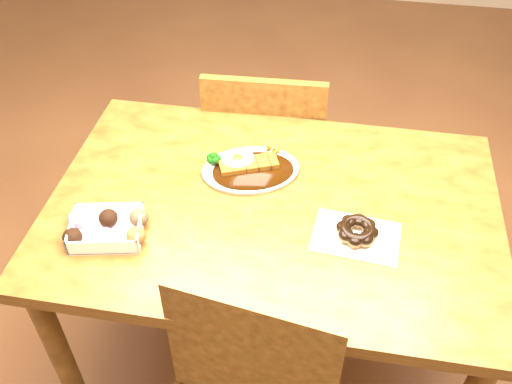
% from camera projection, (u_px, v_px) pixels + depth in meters
% --- Properties ---
extents(ground, '(6.00, 6.00, 0.00)m').
position_uv_depth(ground, '(269.00, 354.00, 2.04)').
color(ground, brown).
rests_on(ground, ground).
extents(table, '(1.20, 0.80, 0.75)m').
position_uv_depth(table, '(272.00, 229.00, 1.59)').
color(table, '#43270D').
rests_on(table, ground).
extents(chair_far, '(0.44, 0.44, 0.87)m').
position_uv_depth(chair_far, '(267.00, 154.00, 2.10)').
color(chair_far, '#43270D').
rests_on(chair_far, ground).
extents(katsu_curry_plate, '(0.32, 0.27, 0.05)m').
position_uv_depth(katsu_curry_plate, '(249.00, 168.00, 1.61)').
color(katsu_curry_plate, white).
rests_on(katsu_curry_plate, table).
extents(donut_box, '(0.21, 0.17, 0.05)m').
position_uv_depth(donut_box, '(106.00, 228.00, 1.43)').
color(donut_box, white).
rests_on(donut_box, table).
extents(pon_de_ring, '(0.23, 0.17, 0.04)m').
position_uv_depth(pon_de_ring, '(357.00, 231.00, 1.42)').
color(pon_de_ring, silver).
rests_on(pon_de_ring, table).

